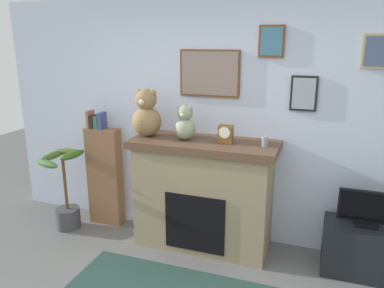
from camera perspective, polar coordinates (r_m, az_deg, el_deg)
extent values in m
cube|color=silver|center=(4.10, 3.55, 3.46)|extent=(5.20, 0.12, 2.60)
cube|color=brown|center=(3.96, 2.67, 10.68)|extent=(0.64, 0.02, 0.49)
cube|color=gray|center=(3.95, 2.63, 10.66)|extent=(0.60, 0.00, 0.45)
cube|color=black|center=(3.82, 16.65, 7.37)|extent=(0.25, 0.02, 0.34)
cube|color=#959FAB|center=(3.81, 16.64, 7.35)|extent=(0.21, 0.00, 0.30)
cube|color=brown|center=(3.82, 12.02, 15.04)|extent=(0.25, 0.02, 0.31)
cube|color=teal|center=(3.80, 11.99, 15.04)|extent=(0.21, 0.00, 0.27)
cube|color=tan|center=(3.80, 26.14, 12.55)|extent=(0.22, 0.02, 0.30)
cube|color=#465777|center=(3.79, 26.16, 12.54)|extent=(0.18, 0.00, 0.26)
cube|color=gray|center=(4.02, 1.78, -8.11)|extent=(1.39, 0.58, 1.09)
cube|color=brown|center=(3.82, 1.85, -0.04)|extent=(1.51, 0.64, 0.08)
cube|color=black|center=(3.84, 0.38, -12.03)|extent=(0.62, 0.02, 0.60)
cube|color=brown|center=(4.59, -13.08, -4.87)|extent=(0.41, 0.16, 1.18)
cube|color=#975F42|center=(4.48, -15.21, 3.68)|extent=(0.03, 0.13, 0.20)
cube|color=black|center=(4.46, -14.69, 3.31)|extent=(0.05, 0.13, 0.15)
cube|color=#2A683E|center=(4.43, -14.09, 3.25)|extent=(0.05, 0.13, 0.14)
cube|color=#364585|center=(4.39, -13.53, 3.49)|extent=(0.05, 0.13, 0.19)
cylinder|color=#3F3F44|center=(4.76, -18.31, -10.62)|extent=(0.28, 0.28, 0.24)
cylinder|color=brown|center=(4.59, -18.77, -5.76)|extent=(0.04, 0.04, 0.62)
ellipsoid|color=#37611B|center=(4.36, -17.72, -1.60)|extent=(0.14, 0.37, 0.08)
ellipsoid|color=#425927|center=(4.59, -18.23, -1.15)|extent=(0.37, 0.14, 0.08)
ellipsoid|color=#3F6824|center=(4.58, -20.39, -1.64)|extent=(0.12, 0.37, 0.08)
ellipsoid|color=#3C622D|center=(4.39, -21.20, -2.82)|extent=(0.37, 0.20, 0.08)
cube|color=black|center=(4.01, 24.52, -14.40)|extent=(0.72, 0.40, 0.50)
cube|color=black|center=(3.89, 24.97, -10.93)|extent=(0.20, 0.14, 0.04)
cube|color=black|center=(3.82, 25.26, -8.61)|extent=(0.52, 0.03, 0.30)
cube|color=black|center=(3.80, 25.29, -8.71)|extent=(0.48, 0.00, 0.26)
cylinder|color=gray|center=(3.64, 11.00, 0.37)|extent=(0.06, 0.06, 0.10)
cube|color=brown|center=(3.71, 5.15, 1.48)|extent=(0.14, 0.10, 0.18)
cylinder|color=white|center=(3.65, 4.96, 1.73)|extent=(0.11, 0.01, 0.11)
sphere|color=olive|center=(3.99, -6.89, 3.42)|extent=(0.31, 0.31, 0.31)
sphere|color=olive|center=(3.94, -7.00, 6.75)|extent=(0.22, 0.22, 0.22)
sphere|color=olive|center=(3.97, -8.06, 7.75)|extent=(0.08, 0.08, 0.08)
sphere|color=olive|center=(3.90, -5.99, 7.68)|extent=(0.08, 0.08, 0.08)
sphere|color=beige|center=(3.87, -7.59, 6.39)|extent=(0.07, 0.07, 0.07)
sphere|color=#93A081|center=(3.83, -1.08, 2.32)|extent=(0.22, 0.22, 0.22)
sphere|color=#93A081|center=(3.79, -1.09, 4.77)|extent=(0.16, 0.16, 0.16)
sphere|color=#93A081|center=(3.80, -1.89, 5.53)|extent=(0.06, 0.06, 0.06)
sphere|color=#93A081|center=(3.77, -0.30, 5.43)|extent=(0.06, 0.06, 0.06)
sphere|color=beige|center=(3.74, -1.44, 4.48)|extent=(0.05, 0.05, 0.05)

